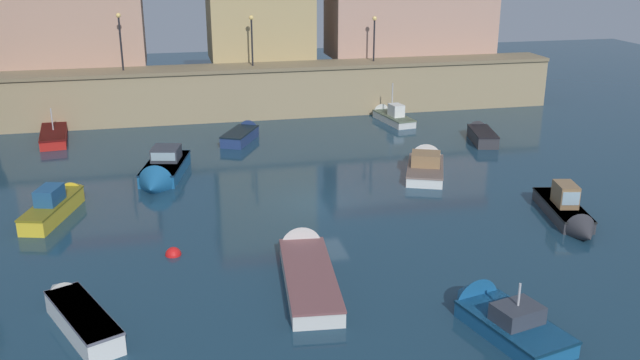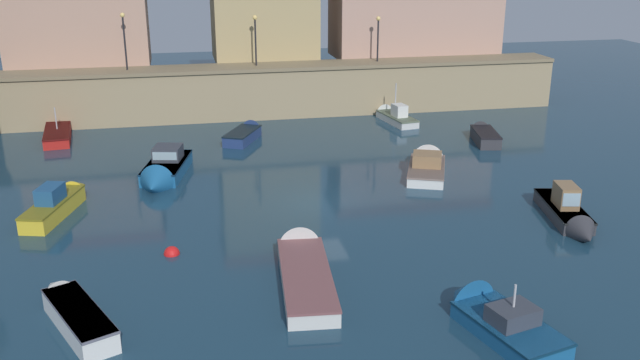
{
  "view_description": "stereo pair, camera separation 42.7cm",
  "coord_description": "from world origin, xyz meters",
  "px_view_note": "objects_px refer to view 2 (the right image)",
  "views": [
    {
      "loc": [
        -6.77,
        -30.48,
        11.94
      ],
      "look_at": [
        0.0,
        -0.12,
        1.24
      ],
      "focal_mm": 38.8,
      "sensor_mm": 36.0,
      "label": 1
    },
    {
      "loc": [
        -6.35,
        -30.57,
        11.94
      ],
      "look_at": [
        0.0,
        -0.12,
        1.24
      ],
      "focal_mm": 38.8,
      "sensor_mm": 36.0,
      "label": 2
    }
  ],
  "objects_px": {
    "moored_boat_6": "(58,129)",
    "mooring_buoy_0": "(172,254)",
    "quay_lamp_1": "(255,32)",
    "moored_boat_3": "(246,133)",
    "moored_boat_5": "(59,201)",
    "moored_boat_12": "(484,134)",
    "quay_lamp_0": "(124,33)",
    "quay_lamp_2": "(378,31)",
    "moored_boat_9": "(163,171)",
    "moored_boat_1": "(392,115)",
    "moored_boat_2": "(427,164)",
    "moored_boat_7": "(569,215)",
    "moored_boat_0": "(303,264)",
    "moored_boat_8": "(492,315)",
    "moored_boat_4": "(73,311)"
  },
  "relations": [
    {
      "from": "quay_lamp_0",
      "to": "moored_boat_5",
      "type": "height_order",
      "value": "quay_lamp_0"
    },
    {
      "from": "moored_boat_3",
      "to": "moored_boat_12",
      "type": "height_order",
      "value": "moored_boat_3"
    },
    {
      "from": "moored_boat_0",
      "to": "moored_boat_6",
      "type": "bearing_deg",
      "value": 33.14
    },
    {
      "from": "moored_boat_0",
      "to": "moored_boat_1",
      "type": "height_order",
      "value": "moored_boat_1"
    },
    {
      "from": "moored_boat_7",
      "to": "moored_boat_8",
      "type": "height_order",
      "value": "moored_boat_8"
    },
    {
      "from": "moored_boat_5",
      "to": "moored_boat_12",
      "type": "distance_m",
      "value": 25.76
    },
    {
      "from": "moored_boat_1",
      "to": "moored_boat_3",
      "type": "distance_m",
      "value": 11.05
    },
    {
      "from": "moored_boat_0",
      "to": "moored_boat_8",
      "type": "relative_size",
      "value": 1.47
    },
    {
      "from": "moored_boat_12",
      "to": "moored_boat_3",
      "type": "bearing_deg",
      "value": 89.15
    },
    {
      "from": "moored_boat_0",
      "to": "mooring_buoy_0",
      "type": "bearing_deg",
      "value": 66.79
    },
    {
      "from": "moored_boat_4",
      "to": "moored_boat_1",
      "type": "bearing_deg",
      "value": -62.25
    },
    {
      "from": "moored_boat_4",
      "to": "moored_boat_5",
      "type": "relative_size",
      "value": 0.9
    },
    {
      "from": "moored_boat_9",
      "to": "moored_boat_7",
      "type": "bearing_deg",
      "value": 73.49
    },
    {
      "from": "moored_boat_4",
      "to": "moored_boat_6",
      "type": "relative_size",
      "value": 0.77
    },
    {
      "from": "moored_boat_5",
      "to": "moored_boat_7",
      "type": "xyz_separation_m",
      "value": [
        22.57,
        -6.23,
        -0.07
      ]
    },
    {
      "from": "moored_boat_1",
      "to": "moored_boat_0",
      "type": "bearing_deg",
      "value": 145.85
    },
    {
      "from": "quay_lamp_1",
      "to": "quay_lamp_2",
      "type": "height_order",
      "value": "quay_lamp_1"
    },
    {
      "from": "moored_boat_2",
      "to": "moored_boat_4",
      "type": "xyz_separation_m",
      "value": [
        -17.11,
        -12.99,
        0.03
      ]
    },
    {
      "from": "mooring_buoy_0",
      "to": "moored_boat_8",
      "type": "bearing_deg",
      "value": -36.91
    },
    {
      "from": "quay_lamp_0",
      "to": "moored_boat_5",
      "type": "bearing_deg",
      "value": -98.33
    },
    {
      "from": "quay_lamp_2",
      "to": "moored_boat_7",
      "type": "relative_size",
      "value": 0.55
    },
    {
      "from": "quay_lamp_0",
      "to": "moored_boat_7",
      "type": "height_order",
      "value": "quay_lamp_0"
    },
    {
      "from": "moored_boat_2",
      "to": "moored_boat_7",
      "type": "xyz_separation_m",
      "value": [
        3.55,
        -8.6,
        0.05
      ]
    },
    {
      "from": "moored_boat_4",
      "to": "mooring_buoy_0",
      "type": "height_order",
      "value": "moored_boat_4"
    },
    {
      "from": "moored_boat_8",
      "to": "quay_lamp_2",
      "type": "bearing_deg",
      "value": -23.28
    },
    {
      "from": "moored_boat_1",
      "to": "moored_boat_5",
      "type": "distance_m",
      "value": 24.73
    },
    {
      "from": "moored_boat_3",
      "to": "moored_boat_4",
      "type": "height_order",
      "value": "moored_boat_3"
    },
    {
      "from": "quay_lamp_0",
      "to": "moored_boat_7",
      "type": "relative_size",
      "value": 0.65
    },
    {
      "from": "moored_boat_7",
      "to": "moored_boat_9",
      "type": "relative_size",
      "value": 0.96
    },
    {
      "from": "moored_boat_2",
      "to": "mooring_buoy_0",
      "type": "distance_m",
      "value": 16.17
    },
    {
      "from": "quay_lamp_1",
      "to": "moored_boat_3",
      "type": "height_order",
      "value": "quay_lamp_1"
    },
    {
      "from": "moored_boat_8",
      "to": "moored_boat_9",
      "type": "xyz_separation_m",
      "value": [
        -10.68,
        17.36,
        0.1
      ]
    },
    {
      "from": "quay_lamp_0",
      "to": "moored_boat_1",
      "type": "relative_size",
      "value": 0.72
    },
    {
      "from": "moored_boat_3",
      "to": "moored_boat_1",
      "type": "bearing_deg",
      "value": -48.84
    },
    {
      "from": "quay_lamp_0",
      "to": "moored_boat_5",
      "type": "distance_m",
      "value": 18.06
    },
    {
      "from": "moored_boat_6",
      "to": "mooring_buoy_0",
      "type": "xyz_separation_m",
      "value": [
        7.19,
        -20.36,
        -0.34
      ]
    },
    {
      "from": "moored_boat_6",
      "to": "moored_boat_12",
      "type": "height_order",
      "value": "moored_boat_6"
    },
    {
      "from": "moored_boat_5",
      "to": "mooring_buoy_0",
      "type": "distance_m",
      "value": 7.78
    },
    {
      "from": "moored_boat_1",
      "to": "moored_boat_8",
      "type": "distance_m",
      "value": 27.8
    },
    {
      "from": "moored_boat_3",
      "to": "mooring_buoy_0",
      "type": "distance_m",
      "value": 17.44
    },
    {
      "from": "moored_boat_1",
      "to": "moored_boat_7",
      "type": "bearing_deg",
      "value": 176.89
    },
    {
      "from": "quay_lamp_2",
      "to": "moored_boat_6",
      "type": "xyz_separation_m",
      "value": [
        -22.39,
        -2.45,
        -5.51
      ]
    },
    {
      "from": "moored_boat_8",
      "to": "moored_boat_12",
      "type": "relative_size",
      "value": 1.15
    },
    {
      "from": "moored_boat_0",
      "to": "moored_boat_8",
      "type": "bearing_deg",
      "value": -127.78
    },
    {
      "from": "quay_lamp_0",
      "to": "moored_boat_3",
      "type": "relative_size",
      "value": 0.85
    },
    {
      "from": "moored_boat_2",
      "to": "moored_boat_6",
      "type": "height_order",
      "value": "moored_boat_6"
    },
    {
      "from": "quay_lamp_2",
      "to": "moored_boat_0",
      "type": "bearing_deg",
      "value": -111.96
    },
    {
      "from": "moored_boat_7",
      "to": "quay_lamp_1",
      "type": "bearing_deg",
      "value": -142.32
    },
    {
      "from": "quay_lamp_2",
      "to": "moored_boat_9",
      "type": "distance_m",
      "value": 21.12
    },
    {
      "from": "quay_lamp_1",
      "to": "moored_boat_1",
      "type": "xyz_separation_m",
      "value": [
        9.2,
        -3.23,
        -5.63
      ]
    }
  ]
}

